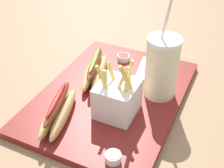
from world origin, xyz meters
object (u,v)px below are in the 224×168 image
(soda_cup, at_px, (162,67))
(hot_dog_1, at_px, (95,70))
(hot_dog_2, at_px, (58,110))
(fries_basket, at_px, (117,98))
(ketchup_cup_1, at_px, (113,157))
(ketchup_cup_2, at_px, (123,57))
(napkin_stack, at_px, (156,70))

(soda_cup, xyz_separation_m, hot_dog_1, (0.01, -0.19, -0.06))
(hot_dog_1, height_order, hot_dog_2, same)
(soda_cup, xyz_separation_m, fries_basket, (0.12, -0.07, -0.04))
(soda_cup, height_order, hot_dog_2, soda_cup)
(fries_basket, xyz_separation_m, ketchup_cup_1, (0.14, 0.05, -0.03))
(hot_dog_1, xyz_separation_m, ketchup_cup_2, (-0.12, 0.04, -0.02))
(ketchup_cup_2, bearing_deg, ketchup_cup_1, 20.19)
(hot_dog_2, relative_size, ketchup_cup_2, 4.98)
(ketchup_cup_1, bearing_deg, hot_dog_1, -145.41)
(hot_dog_1, bearing_deg, ketchup_cup_1, 34.59)
(napkin_stack, bearing_deg, ketchup_cup_2, -97.30)
(soda_cup, relative_size, ketchup_cup_2, 7.01)
(ketchup_cup_1, bearing_deg, hot_dog_2, -109.42)
(soda_cup, distance_m, fries_basket, 0.14)
(fries_basket, distance_m, hot_dog_1, 0.16)
(fries_basket, xyz_separation_m, hot_dog_2, (0.08, -0.12, -0.02))
(ketchup_cup_1, relative_size, napkin_stack, 0.28)
(ketchup_cup_2, height_order, napkin_stack, ketchup_cup_2)
(ketchup_cup_1, height_order, ketchup_cup_2, same)
(hot_dog_1, relative_size, ketchup_cup_1, 5.61)
(soda_cup, relative_size, hot_dog_1, 1.39)
(fries_basket, height_order, hot_dog_1, fries_basket)
(hot_dog_2, bearing_deg, fries_basket, 125.06)
(fries_basket, relative_size, hot_dog_2, 0.84)
(fries_basket, distance_m, ketchup_cup_1, 0.16)
(hot_dog_2, bearing_deg, ketchup_cup_1, 70.58)
(soda_cup, relative_size, napkin_stack, 2.20)
(hot_dog_2, xyz_separation_m, ketchup_cup_2, (-0.31, 0.03, -0.02))
(ketchup_cup_2, bearing_deg, hot_dog_1, -15.76)
(soda_cup, xyz_separation_m, napkin_stack, (-0.10, -0.04, -0.08))
(napkin_stack, bearing_deg, hot_dog_1, -53.21)
(ketchup_cup_2, bearing_deg, soda_cup, 52.90)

